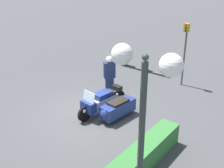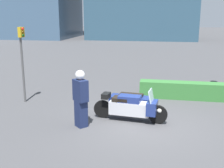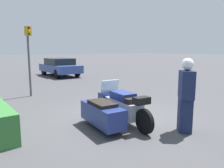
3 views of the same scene
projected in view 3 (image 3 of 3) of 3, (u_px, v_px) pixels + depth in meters
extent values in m
plane|color=#424244|center=(119.00, 117.00, 6.78)|extent=(160.00, 160.00, 0.00)
cylinder|color=black|center=(106.00, 105.00, 7.04)|extent=(0.64, 0.17, 0.64)
cylinder|color=black|center=(144.00, 121.00, 5.39)|extent=(0.64, 0.17, 0.64)
cylinder|color=black|center=(103.00, 120.00, 5.70)|extent=(0.50, 0.15, 0.50)
cube|color=#B7B7BC|center=(123.00, 107.00, 6.19)|extent=(1.41, 0.60, 0.45)
cube|color=navy|center=(123.00, 96.00, 6.14)|extent=(0.79, 0.51, 0.24)
cube|color=black|center=(129.00, 99.00, 5.88)|extent=(0.59, 0.49, 0.12)
cube|color=navy|center=(109.00, 99.00, 6.84)|extent=(0.38, 0.65, 0.44)
cube|color=silver|center=(110.00, 86.00, 6.73)|extent=(0.18, 0.60, 0.40)
sphere|color=white|center=(105.00, 100.00, 7.06)|extent=(0.18, 0.18, 0.18)
cube|color=navy|center=(102.00, 114.00, 5.73)|extent=(1.60, 0.72, 0.50)
sphere|color=navy|center=(91.00, 108.00, 6.28)|extent=(0.47, 0.47, 0.47)
cube|color=black|center=(102.00, 103.00, 5.68)|extent=(0.90, 0.56, 0.09)
cube|color=black|center=(142.00, 101.00, 5.42)|extent=(0.28, 0.44, 0.18)
cube|color=#192347|center=(185.00, 115.00, 5.51)|extent=(0.47, 0.47, 0.87)
cube|color=#192347|center=(187.00, 85.00, 5.39)|extent=(0.58, 0.57, 0.69)
sphere|color=tan|center=(188.00, 66.00, 5.32)|extent=(0.24, 0.24, 0.24)
sphere|color=white|center=(188.00, 64.00, 5.31)|extent=(0.30, 0.30, 0.30)
cylinder|color=#4C4C4C|center=(29.00, 67.00, 9.61)|extent=(0.09, 0.09, 2.66)
cube|color=#B79319|center=(28.00, 31.00, 9.33)|extent=(0.20, 0.29, 0.40)
sphere|color=#410707|center=(29.00, 28.00, 9.27)|extent=(0.11, 0.11, 0.11)
sphere|color=orange|center=(29.00, 31.00, 9.29)|extent=(0.11, 0.11, 0.11)
sphere|color=#07350F|center=(29.00, 34.00, 9.31)|extent=(0.11, 0.11, 0.11)
cube|color=#2D478C|center=(60.00, 68.00, 17.11)|extent=(4.32, 1.84, 0.57)
cube|color=black|center=(60.00, 61.00, 17.03)|extent=(2.25, 1.69, 0.49)
cylinder|color=black|center=(44.00, 71.00, 17.74)|extent=(0.66, 0.22, 0.66)
cylinder|color=black|center=(62.00, 70.00, 18.70)|extent=(0.66, 0.22, 0.66)
cylinder|color=black|center=(57.00, 74.00, 15.62)|extent=(0.66, 0.22, 0.66)
cylinder|color=black|center=(77.00, 73.00, 16.58)|extent=(0.66, 0.22, 0.66)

